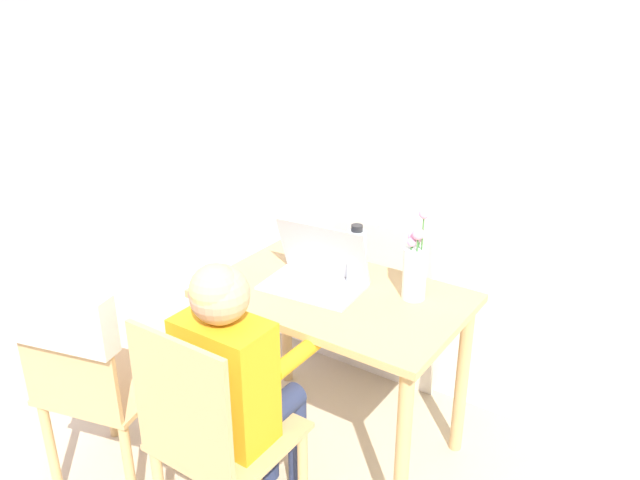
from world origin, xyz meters
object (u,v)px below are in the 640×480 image
Objects in this scene: flower_vase at (415,267)px; water_bottle at (356,257)px; person_seated at (236,370)px; laptop at (317,271)px; chair_spare at (82,359)px; chair_occupied at (214,440)px.

flower_vase reaches higher than water_bottle.
person_seated is at bearing -114.51° from flower_vase.
laptop is 0.38m from flower_vase.
water_bottle reaches higher than chair_spare.
person_seated is (-0.00, 0.12, 0.20)m from chair_occupied.
chair_occupied is at bearing -94.64° from water_bottle.
chair_occupied is 2.52× the size of flower_vase.
water_bottle is (0.06, 0.64, 0.17)m from person_seated.
water_bottle reaches higher than chair_occupied.
chair_spare is at bearing 7.87° from chair_occupied.
chair_occupied is 0.91m from flower_vase.
chair_occupied is 0.74m from laptop.
laptop is at bearing -84.96° from chair_occupied.
chair_occupied is 2.26× the size of laptop.
laptop reaches higher than chair_spare.
laptop is (0.47, 0.74, 0.17)m from chair_spare.
chair_spare is 1.04m from water_bottle.
flower_vase is at bearing 11.47° from laptop.
water_bottle is (0.59, 0.83, 0.22)m from chair_spare.
person_seated reaches higher than water_bottle.
chair_spare is 2.28× the size of laptop.
person_seated is 0.56m from laptop.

